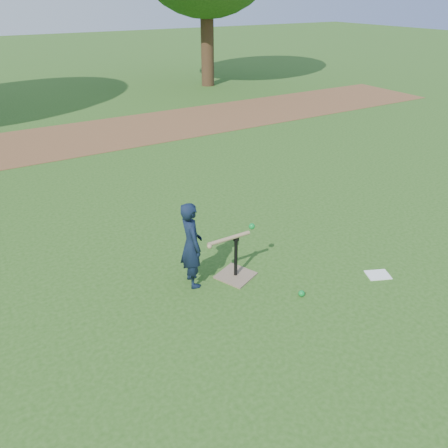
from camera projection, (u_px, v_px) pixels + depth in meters
ground at (219, 292)px, 5.50m from camera, size 80.00×80.00×0.00m
dirt_strip at (72, 139)px, 11.18m from camera, size 24.00×3.00×0.01m
child at (191, 245)px, 5.42m from camera, size 0.33×0.45×1.15m
wiffle_ball_ground at (302, 293)px, 5.42m from camera, size 0.08×0.08×0.08m
clipboard at (378, 275)px, 5.83m from camera, size 0.37×0.33×0.01m
batting_tee at (236, 269)px, 5.76m from camera, size 0.57×0.57×0.61m
swing_action at (232, 237)px, 5.47m from camera, size 0.74×0.14×0.13m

